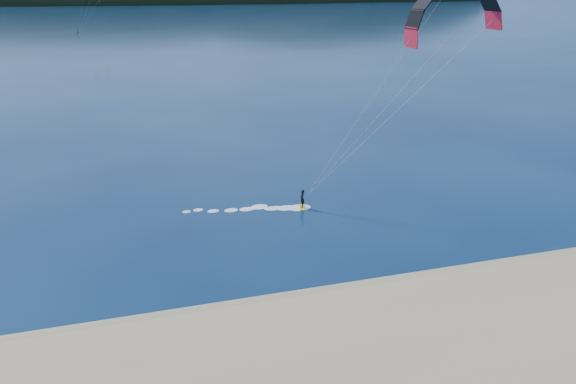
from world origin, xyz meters
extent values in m
plane|color=#08183B|center=(0.00, 0.00, 0.00)|extent=(1800.00, 1800.00, 0.00)
cube|color=#998359|center=(0.00, 4.50, 0.05)|extent=(220.00, 2.50, 0.10)
ellipsoid|color=black|center=(-50.00, 720.00, 0.00)|extent=(840.00, 280.00, 110.00)
ellipsoid|color=black|center=(260.00, 760.00, 0.00)|extent=(600.00, 240.00, 140.00)
cube|color=gold|center=(7.83, 17.84, 0.05)|extent=(0.71, 1.36, 0.07)
imported|color=black|center=(7.83, 17.84, 0.87)|extent=(0.51, 0.66, 1.60)
cylinder|color=gray|center=(12.81, 15.35, 7.91)|extent=(0.02, 0.02, 17.04)
cube|color=gold|center=(-31.55, 203.93, 0.04)|extent=(0.90, 1.29, 0.07)
imported|color=black|center=(-31.55, 203.93, 0.84)|extent=(0.85, 0.92, 1.53)
cylinder|color=gray|center=(-27.66, 201.51, 7.73)|extent=(0.02, 0.02, 15.71)
camera|label=1|loc=(-3.42, -19.24, 17.59)|focal=30.61mm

